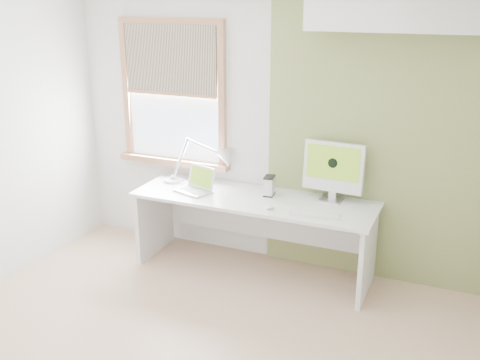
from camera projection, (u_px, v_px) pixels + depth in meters
The scene contains 12 objects.
room at pixel (176, 183), 3.60m from camera, with size 4.04×3.54×2.64m.
accent_wall at pixel (379, 138), 4.74m from camera, with size 2.00×0.02×2.60m, color olive.
soffit at pixel (414, 3), 4.17m from camera, with size 1.60×0.40×0.42m, color white.
window at pixel (173, 94), 5.39m from camera, with size 1.20×0.14×1.42m.
desk at pixel (256, 215), 5.10m from camera, with size 2.20×0.70×0.73m.
desk_lamp at pixel (217, 161), 5.27m from camera, with size 0.81×0.38×0.45m.
laptop at pixel (197, 185), 5.15m from camera, with size 0.38×0.34×0.22m.
phone_dock at pixel (267, 188), 5.12m from camera, with size 0.08×0.08×0.14m.
external_drive at pixel (269, 186), 5.03m from camera, with size 0.10×0.15×0.18m.
imac at pixel (334, 168), 4.84m from camera, with size 0.54×0.19×0.52m.
keyboard at pixel (315, 214), 4.58m from camera, with size 0.43×0.17×0.02m.
mouse at pixel (270, 207), 4.73m from camera, with size 0.06×0.10×0.03m, color white.
Camera 1 is at (1.73, -2.97, 2.46)m, focal length 41.60 mm.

